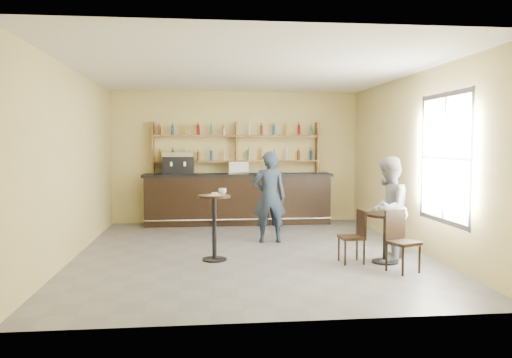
{
  "coord_description": "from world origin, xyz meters",
  "views": [
    {
      "loc": [
        -0.83,
        -8.73,
        1.93
      ],
      "look_at": [
        0.2,
        0.8,
        1.25
      ],
      "focal_mm": 35.0,
      "sensor_mm": 36.0,
      "label": 1
    }
  ],
  "objects": [
    {
      "name": "pastry_case",
      "position": [
        0.03,
        3.15,
        1.36
      ],
      "size": [
        0.51,
        0.43,
        0.29
      ],
      "primitive_type": null,
      "rotation": [
        0.0,
        0.0,
        0.11
      ],
      "color": "silver",
      "rests_on": "bar_counter"
    },
    {
      "name": "espresso_machine",
      "position": [
        -1.39,
        3.15,
        1.47
      ],
      "size": [
        0.72,
        0.47,
        0.51
      ],
      "primitive_type": null,
      "rotation": [
        0.0,
        0.0,
        -0.01
      ],
      "color": "black",
      "rests_on": "bar_counter"
    },
    {
      "name": "chair_south",
      "position": [
        2.16,
        -1.62,
        0.46
      ],
      "size": [
        0.52,
        0.52,
        0.92
      ],
      "primitive_type": null,
      "rotation": [
        0.0,
        0.0,
        0.39
      ],
      "color": "black",
      "rests_on": "floor"
    },
    {
      "name": "pedestal_table",
      "position": [
        -0.64,
        -0.55,
        0.54
      ],
      "size": [
        0.53,
        0.53,
        1.09
      ],
      "primitive_type": null,
      "rotation": [
        0.0,
        0.0,
        0.01
      ],
      "color": "black",
      "rests_on": "floor"
    },
    {
      "name": "floor",
      "position": [
        0.0,
        0.0,
        0.0
      ],
      "size": [
        7.0,
        7.0,
        0.0
      ],
      "primitive_type": "plane",
      "color": "slate",
      "rests_on": "ground"
    },
    {
      "name": "cup_cafe",
      "position": [
        2.16,
        -1.02,
        0.85
      ],
      "size": [
        0.11,
        0.11,
        0.1
      ],
      "primitive_type": "imported",
      "rotation": [
        0.0,
        0.0,
        -0.0
      ],
      "color": "white",
      "rests_on": "cafe_table"
    },
    {
      "name": "cup_pedestal",
      "position": [
        -0.5,
        -0.45,
        1.14
      ],
      "size": [
        0.14,
        0.14,
        0.1
      ],
      "primitive_type": "imported",
      "rotation": [
        0.0,
        0.0,
        0.09
      ],
      "color": "white",
      "rests_on": "pedestal_table"
    },
    {
      "name": "bar_counter",
      "position": [
        0.02,
        3.15,
        0.61
      ],
      "size": [
        4.49,
        0.88,
        1.21
      ],
      "primitive_type": null,
      "color": "black",
      "rests_on": "floor"
    },
    {
      "name": "window_pane",
      "position": [
        2.99,
        -1.2,
        1.7
      ],
      "size": [
        0.0,
        2.0,
        2.0
      ],
      "primitive_type": "plane",
      "rotation": [
        1.57,
        0.0,
        -1.57
      ],
      "color": "white",
      "rests_on": "wall_right"
    },
    {
      "name": "donut",
      "position": [
        -0.63,
        -0.56,
        1.11
      ],
      "size": [
        0.14,
        0.14,
        0.04
      ],
      "primitive_type": "torus",
      "rotation": [
        0.0,
        0.0,
        -0.3
      ],
      "color": "#BA8B44",
      "rests_on": "napkin"
    },
    {
      "name": "window_frame",
      "position": [
        2.99,
        -1.2,
        1.7
      ],
      "size": [
        0.04,
        1.7,
        2.1
      ],
      "primitive_type": null,
      "color": "black",
      "rests_on": "wall_right"
    },
    {
      "name": "cafe_table",
      "position": [
        2.11,
        -1.02,
        0.4
      ],
      "size": [
        0.78,
        0.78,
        0.81
      ],
      "primitive_type": null,
      "rotation": [
        0.0,
        0.0,
        0.25
      ],
      "color": "black",
      "rests_on": "floor"
    },
    {
      "name": "wall_right",
      "position": [
        3.0,
        0.0,
        1.6
      ],
      "size": [
        0.0,
        7.0,
        7.0
      ],
      "primitive_type": "plane",
      "rotation": [
        1.57,
        0.0,
        -1.57
      ],
      "color": "tan",
      "rests_on": "floor"
    },
    {
      "name": "wall_left",
      "position": [
        -3.0,
        0.0,
        1.6
      ],
      "size": [
        0.0,
        7.0,
        7.0
      ],
      "primitive_type": "plane",
      "rotation": [
        1.57,
        0.0,
        1.57
      ],
      "color": "tan",
      "rests_on": "floor"
    },
    {
      "name": "wall_back",
      "position": [
        0.0,
        3.5,
        1.6
      ],
      "size": [
        7.0,
        0.0,
        7.0
      ],
      "primitive_type": "plane",
      "rotation": [
        1.57,
        0.0,
        0.0
      ],
      "color": "tan",
      "rests_on": "floor"
    },
    {
      "name": "liquor_bottles",
      "position": [
        0.0,
        3.37,
        1.98
      ],
      "size": [
        3.68,
        0.1,
        1.0
      ],
      "primitive_type": null,
      "color": "#8C5919",
      "rests_on": "shelf_unit"
    },
    {
      "name": "shelf_unit",
      "position": [
        0.0,
        3.37,
        1.81
      ],
      "size": [
        4.0,
        0.26,
        1.4
      ],
      "primitive_type": null,
      "color": "brown",
      "rests_on": "wall_back"
    },
    {
      "name": "wall_front",
      "position": [
        0.0,
        -3.5,
        1.6
      ],
      "size": [
        7.0,
        0.0,
        7.0
      ],
      "primitive_type": "plane",
      "rotation": [
        -1.57,
        0.0,
        0.0
      ],
      "color": "tan",
      "rests_on": "floor"
    },
    {
      "name": "chair_west",
      "position": [
        1.56,
        -0.97,
        0.43
      ],
      "size": [
        0.39,
        0.39,
        0.85
      ],
      "primitive_type": null,
      "rotation": [
        0.0,
        0.0,
        -1.52
      ],
      "color": "black",
      "rests_on": "floor"
    },
    {
      "name": "ceiling",
      "position": [
        0.0,
        0.0,
        3.2
      ],
      "size": [
        7.0,
        7.0,
        0.0
      ],
      "primitive_type": "plane",
      "rotation": [
        3.14,
        0.0,
        0.0
      ],
      "color": "white",
      "rests_on": "wall_back"
    },
    {
      "name": "napkin",
      "position": [
        -0.64,
        -0.55,
        1.09
      ],
      "size": [
        0.23,
        0.23,
        0.0
      ],
      "primitive_type": "cube",
      "rotation": [
        0.0,
        0.0,
        0.68
      ],
      "color": "white",
      "rests_on": "pedestal_table"
    },
    {
      "name": "patron_second",
      "position": [
        2.19,
        -0.89,
        0.86
      ],
      "size": [
        1.01,
        1.06,
        1.72
      ],
      "primitive_type": "imported",
      "rotation": [
        0.0,
        0.0,
        -2.17
      ],
      "color": "gray",
      "rests_on": "floor"
    },
    {
      "name": "man_main",
      "position": [
        0.47,
        0.86,
        0.89
      ],
      "size": [
        0.67,
        0.45,
        1.79
      ],
      "primitive_type": "imported",
      "rotation": [
        0.0,
        0.0,
        3.11
      ],
      "color": "black",
      "rests_on": "floor"
    }
  ]
}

